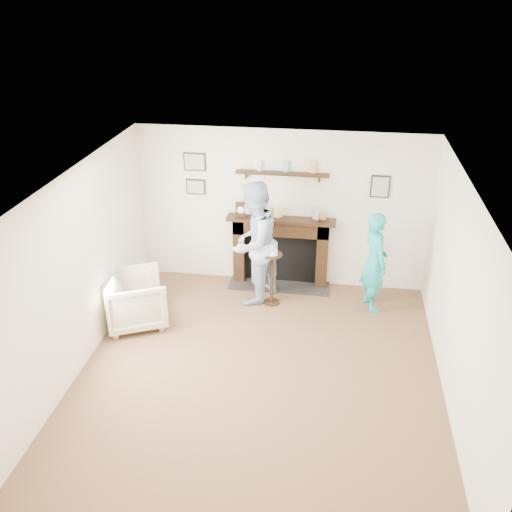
{
  "coord_description": "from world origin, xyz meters",
  "views": [
    {
      "loc": [
        0.82,
        -5.68,
        4.53
      ],
      "look_at": [
        -0.17,
        0.9,
        1.21
      ],
      "focal_mm": 40.0,
      "sensor_mm": 36.0,
      "label": 1
    }
  ],
  "objects_px": {
    "man": "(253,298)",
    "pedestal_table": "(272,269)",
    "armchair": "(138,322)",
    "woman": "(370,306)"
  },
  "relations": [
    {
      "from": "man",
      "to": "pedestal_table",
      "type": "height_order",
      "value": "pedestal_table"
    },
    {
      "from": "armchair",
      "to": "woman",
      "type": "xyz_separation_m",
      "value": [
        3.33,
        0.95,
        0.0
      ]
    },
    {
      "from": "man",
      "to": "pedestal_table",
      "type": "distance_m",
      "value": 0.67
    },
    {
      "from": "man",
      "to": "woman",
      "type": "xyz_separation_m",
      "value": [
        1.79,
        0.03,
        0.0
      ]
    },
    {
      "from": "armchair",
      "to": "pedestal_table",
      "type": "relative_size",
      "value": 0.88
    },
    {
      "from": "armchair",
      "to": "pedestal_table",
      "type": "bearing_deg",
      "value": -91.04
    },
    {
      "from": "armchair",
      "to": "woman",
      "type": "bearing_deg",
      "value": -99.41
    },
    {
      "from": "woman",
      "to": "armchair",
      "type": "bearing_deg",
      "value": 85.79
    },
    {
      "from": "armchair",
      "to": "pedestal_table",
      "type": "height_order",
      "value": "pedestal_table"
    },
    {
      "from": "armchair",
      "to": "man",
      "type": "xyz_separation_m",
      "value": [
        1.55,
        0.92,
        0.0
      ]
    }
  ]
}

